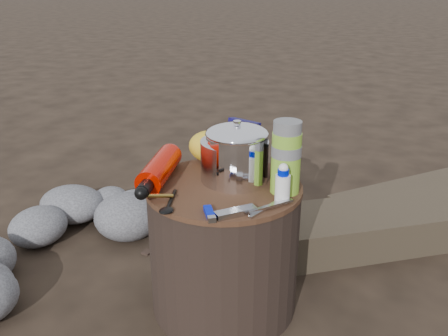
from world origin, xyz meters
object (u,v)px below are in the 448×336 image
at_px(fuel_bottle, 160,169).
at_px(travel_mug, 286,161).
at_px(camping_pot, 237,154).
at_px(thermos, 286,158).
at_px(stump, 224,247).
at_px(log_main, 423,220).

bearing_deg(fuel_bottle, travel_mug, 13.23).
relative_size(camping_pot, travel_mug, 1.66).
xyz_separation_m(camping_pot, fuel_bottle, (-0.21, -0.09, -0.05)).
distance_m(thermos, travel_mug, 0.12).
bearing_deg(thermos, stump, -170.35).
distance_m(log_main, thermos, 0.92).
xyz_separation_m(stump, fuel_bottle, (-0.19, -0.05, 0.25)).
bearing_deg(log_main, thermos, -66.75).
relative_size(stump, camping_pot, 2.55).
distance_m(camping_pot, travel_mug, 0.16).
bearing_deg(travel_mug, thermos, -72.81).
bearing_deg(fuel_bottle, log_main, 31.27).
distance_m(fuel_bottle, thermos, 0.38).
xyz_separation_m(stump, thermos, (0.18, 0.03, 0.32)).
xyz_separation_m(fuel_bottle, travel_mug, (0.34, 0.18, 0.02)).
relative_size(log_main, fuel_bottle, 5.51).
height_order(camping_pot, travel_mug, camping_pot).
xyz_separation_m(log_main, travel_mug, (-0.41, -0.61, 0.41)).
bearing_deg(stump, log_main, 52.83).
height_order(stump, thermos, thermos).
bearing_deg(log_main, camping_pot, -75.65).
height_order(log_main, travel_mug, travel_mug).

